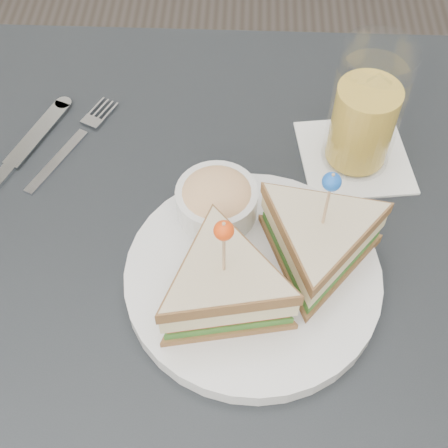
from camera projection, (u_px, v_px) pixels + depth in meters
table at (215, 291)px, 0.75m from camera, size 0.80×0.80×0.75m
plate_meal at (262, 260)px, 0.64m from camera, size 0.35×0.35×0.16m
cutlery_fork at (76, 140)px, 0.79m from camera, size 0.09×0.17×0.01m
cutlery_knife at (15, 161)px, 0.77m from camera, size 0.10×0.21×0.01m
drink_set at (365, 115)px, 0.72m from camera, size 0.15×0.15×0.17m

